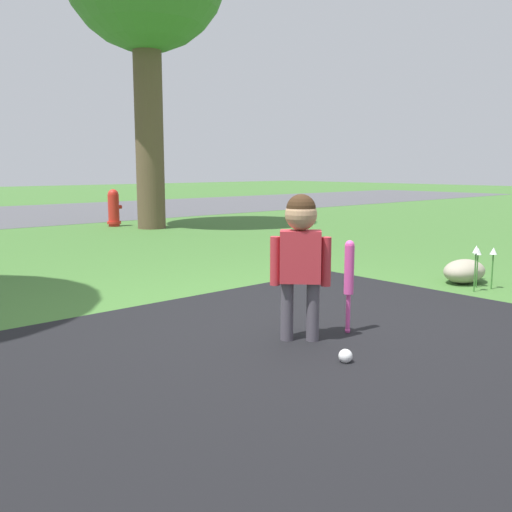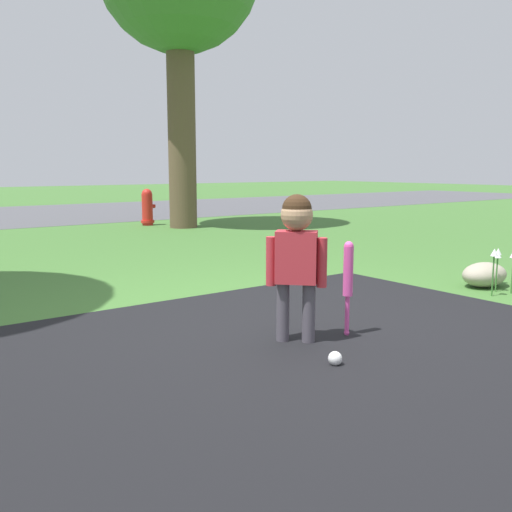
# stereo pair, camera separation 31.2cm
# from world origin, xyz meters

# --- Properties ---
(ground_plane) EXTENTS (60.00, 60.00, 0.00)m
(ground_plane) POSITION_xyz_m (0.00, 0.00, 0.00)
(ground_plane) COLOR #3D6B2D
(child) EXTENTS (0.27, 0.28, 0.89)m
(child) POSITION_xyz_m (-0.13, -0.42, 0.58)
(child) COLOR #4C4751
(child) RESTS_ON ground
(baseball_bat) EXTENTS (0.06, 0.06, 0.60)m
(baseball_bat) POSITION_xyz_m (0.22, -0.51, 0.39)
(baseball_bat) COLOR #E54CA5
(baseball_bat) RESTS_ON ground
(sports_ball) EXTENTS (0.08, 0.08, 0.08)m
(sports_ball) POSITION_xyz_m (-0.23, -0.87, 0.04)
(sports_ball) COLOR white
(sports_ball) RESTS_ON ground
(fire_hydrant) EXTENTS (0.27, 0.24, 0.66)m
(fire_hydrant) POSITION_xyz_m (2.32, 6.57, 0.33)
(fire_hydrant) COLOR red
(fire_hydrant) RESTS_ON ground
(flower_bed) EXTENTS (0.64, 0.42, 0.39)m
(flower_bed) POSITION_xyz_m (2.27, -0.42, 0.30)
(flower_bed) COLOR #38702D
(flower_bed) RESTS_ON ground
(edging_rock) EXTENTS (0.47, 0.32, 0.22)m
(edging_rock) POSITION_xyz_m (2.27, -0.20, 0.11)
(edging_rock) COLOR #9E937F
(edging_rock) RESTS_ON ground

